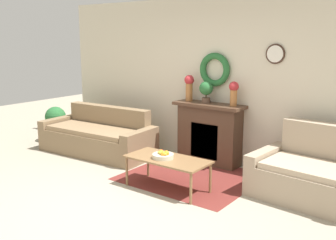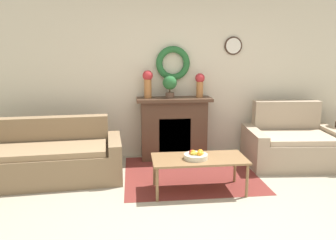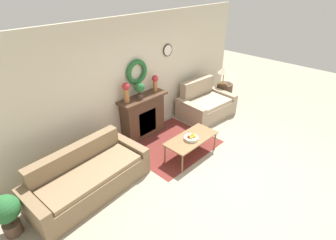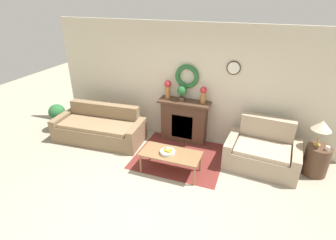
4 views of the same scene
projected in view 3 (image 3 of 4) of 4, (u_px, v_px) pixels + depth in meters
ground_plane at (230, 179)px, 4.96m from camera, size 16.00×16.00×0.00m
floor_rug at (171, 144)px, 5.97m from camera, size 1.87×1.65×0.01m
wall_back at (138, 78)px, 5.84m from camera, size 6.80×0.17×2.70m
fireplace at (143, 116)px, 6.08m from camera, size 1.19×0.41×1.01m
couch_left at (88, 178)px, 4.57m from camera, size 2.17×1.02×0.81m
loveseat_right at (205, 105)px, 7.04m from camera, size 1.48×1.07×0.94m
coffee_table at (191, 139)px, 5.42m from camera, size 1.17×0.55×0.44m
fruit_bowl at (191, 138)px, 5.32m from camera, size 0.29×0.29×0.12m
side_table_by_loveseat at (224, 94)px, 7.71m from camera, size 0.46×0.46×0.61m
table_lamp at (224, 70)px, 7.35m from camera, size 0.36×0.36×0.52m
mug at (230, 82)px, 7.56m from camera, size 0.07×0.07×0.08m
vase_on_mantel_left at (126, 91)px, 5.45m from camera, size 0.16×0.16×0.43m
vase_on_mantel_right at (155, 82)px, 5.99m from camera, size 0.15×0.15×0.38m
potted_plant_on_mantel at (140, 88)px, 5.67m from camera, size 0.23×0.23×0.36m
potted_plant_floor_by_couch at (6, 212)px, 3.73m from camera, size 0.41×0.41×0.70m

